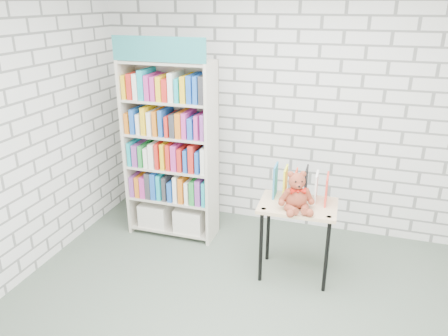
% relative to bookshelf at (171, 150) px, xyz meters
% --- Properties ---
extents(ground, '(4.50, 4.50, 0.00)m').
position_rel_bookshelf_xyz_m(ground, '(1.23, -1.36, -1.02)').
color(ground, '#4F5D4E').
rests_on(ground, ground).
extents(room_shell, '(4.52, 4.02, 2.81)m').
position_rel_bookshelf_xyz_m(room_shell, '(1.23, -1.36, 0.77)').
color(room_shell, silver).
rests_on(room_shell, ground).
extents(bookshelf, '(0.99, 0.39, 2.23)m').
position_rel_bookshelf_xyz_m(bookshelf, '(0.00, 0.00, 0.00)').
color(bookshelf, beige).
rests_on(bookshelf, ground).
extents(display_table, '(0.73, 0.52, 0.77)m').
position_rel_bookshelf_xyz_m(display_table, '(1.48, -0.43, -0.35)').
color(display_table, tan).
rests_on(display_table, ground).
extents(table_books, '(0.51, 0.24, 0.30)m').
position_rel_bookshelf_xyz_m(table_books, '(1.48, -0.32, -0.09)').
color(table_books, teal).
rests_on(table_books, display_table).
extents(teddy_bear, '(0.34, 0.32, 0.36)m').
position_rel_bookshelf_xyz_m(teddy_bear, '(1.47, -0.54, -0.10)').
color(teddy_bear, maroon).
rests_on(teddy_bear, display_table).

